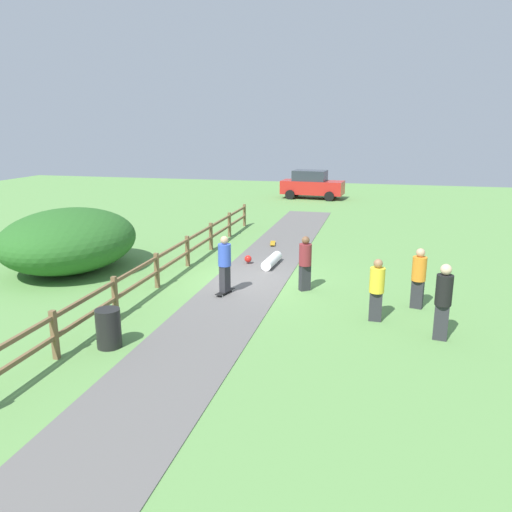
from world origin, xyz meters
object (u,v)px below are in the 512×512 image
(bystander_black, at_px, (443,298))
(bystander_orange, at_px, (419,276))
(skateboard_loose, at_px, (273,243))
(bystander_maroon, at_px, (305,261))
(bush_large, at_px, (69,240))
(trash_bin, at_px, (109,328))
(skater_riding, at_px, (225,262))
(parked_car_red, at_px, (312,185))
(skater_fallen, at_px, (270,261))
(bystander_yellow, at_px, (377,287))

(bystander_black, bearing_deg, bystander_orange, 101.28)
(bystander_black, distance_m, bystander_orange, 2.14)
(skateboard_loose, bearing_deg, bystander_black, -55.59)
(bystander_maroon, bearing_deg, bush_large, 178.03)
(bystander_black, relative_size, bystander_maroon, 1.09)
(bush_large, xyz_separation_m, bystander_black, (11.89, -3.18, -0.05))
(bush_large, distance_m, trash_bin, 7.12)
(skater_riding, distance_m, parked_car_red, 21.15)
(skater_fallen, xyz_separation_m, bystander_maroon, (1.63, -2.45, 0.73))
(bush_large, xyz_separation_m, skater_riding, (6.00, -1.26, -0.07))
(trash_bin, height_order, parked_car_red, parked_car_red)
(bystander_maroon, bearing_deg, skateboard_loose, 111.34)
(skater_fallen, relative_size, bystander_orange, 0.92)
(skateboard_loose, xyz_separation_m, bystander_maroon, (2.22, -5.67, 0.84))
(bystander_orange, bearing_deg, bush_large, 174.61)
(bystander_black, relative_size, parked_car_red, 0.42)
(trash_bin, relative_size, bystander_orange, 0.53)
(bystander_black, relative_size, bystander_yellow, 1.12)
(bystander_maroon, bearing_deg, bystander_yellow, -43.58)
(skateboard_loose, relative_size, bystander_orange, 0.49)
(skateboard_loose, distance_m, bystander_orange, 8.50)
(bystander_orange, bearing_deg, trash_bin, -147.83)
(skateboard_loose, bearing_deg, bush_large, -138.19)
(skater_fallen, bearing_deg, bystander_yellow, -49.94)
(trash_bin, distance_m, skater_fallen, 7.87)
(bystander_orange, bearing_deg, skateboard_loose, 130.10)
(bystander_black, bearing_deg, bush_large, 165.04)
(trash_bin, xyz_separation_m, bystander_maroon, (3.68, 5.15, 0.48))
(skater_riding, bearing_deg, bystander_orange, 1.82)
(skater_fallen, bearing_deg, bystander_maroon, -56.33)
(skater_fallen, bearing_deg, bystander_orange, -33.72)
(bush_large, bearing_deg, skater_fallen, 18.12)
(bush_large, bearing_deg, bystander_black, -14.96)
(skater_riding, height_order, bystander_maroon, skater_riding)
(bystander_orange, bearing_deg, skater_fallen, 146.28)
(bystander_black, bearing_deg, parked_car_red, 105.16)
(bush_large, relative_size, trash_bin, 5.75)
(bystander_orange, bearing_deg, bystander_black, -78.72)
(bystander_yellow, bearing_deg, bystander_maroon, 136.42)
(bystander_orange, bearing_deg, parked_car_red, 105.54)
(bystander_maroon, xyz_separation_m, bystander_orange, (3.23, -0.80, 0.00))
(bush_large, bearing_deg, skateboard_loose, 41.81)
(skateboard_loose, bearing_deg, trash_bin, -97.72)
(skater_fallen, distance_m, parked_car_red, 17.78)
(skater_riding, relative_size, bystander_yellow, 1.07)
(skateboard_loose, bearing_deg, bystander_maroon, -68.66)
(skater_fallen, relative_size, bystander_maroon, 0.92)
(skater_riding, height_order, skater_fallen, skater_riding)
(skateboard_loose, height_order, bystander_yellow, bystander_yellow)
(skateboard_loose, distance_m, bystander_maroon, 6.14)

